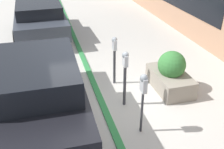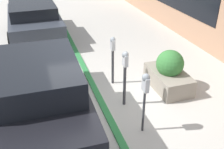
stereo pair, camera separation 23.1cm
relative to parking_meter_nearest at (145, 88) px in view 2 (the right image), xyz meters
The scene contains 8 objects.
ground_plane 1.62m from the parking_meter_nearest, 23.84° to the left, with size 40.00×40.00×0.00m, color beige.
curb_strip 1.63m from the parking_meter_nearest, 27.22° to the left, with size 24.50×0.16×0.04m.
parking_meter_nearest is the anchor object (origin of this frame).
parking_meter_second 1.06m from the parking_meter_nearest, ahead, with size 0.19×0.16×1.44m.
parking_meter_middle 2.15m from the parking_meter_nearest, ahead, with size 0.17×0.15×1.39m.
planter_box 2.11m from the parking_meter_nearest, 43.90° to the right, with size 1.46×0.83×1.11m.
parked_car_middle 2.21m from the parking_meter_nearest, 65.54° to the left, with size 4.35×1.87×1.60m.
parked_car_rear 6.92m from the parking_meter_nearest, 15.35° to the left, with size 4.14×2.01×1.40m.
Camera 2 is at (-5.14, 1.51, 3.83)m, focal length 42.00 mm.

